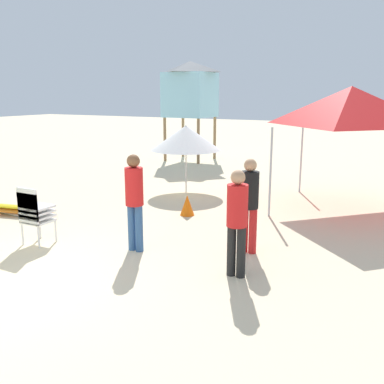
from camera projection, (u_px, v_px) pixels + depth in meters
ground at (7, 283)px, 6.48m from camera, size 80.00×80.00×0.00m
stacked_plastic_chairs at (33, 211)px, 7.98m from camera, size 0.48×0.48×1.11m
surfboard_pile at (15, 210)px, 10.04m from camera, size 2.42×0.79×0.24m
lifeguard_near_left at (237, 217)px, 6.52m from camera, size 0.32×0.32×1.68m
lifeguard_near_center at (249, 200)px, 7.52m from camera, size 0.32×0.32×1.69m
lifeguard_near_right at (134, 196)px, 7.61m from camera, size 0.32×0.32×1.75m
popup_canopy at (350, 106)px, 10.06m from camera, size 2.88×2.88×2.95m
lifeguard_tower at (190, 89)px, 17.83m from camera, size 1.98×1.98×4.06m
beach_umbrella_left at (186, 138)px, 12.21m from camera, size 1.99×1.99×1.90m
traffic_cone_near at (187, 205)px, 10.04m from camera, size 0.34×0.34×0.48m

